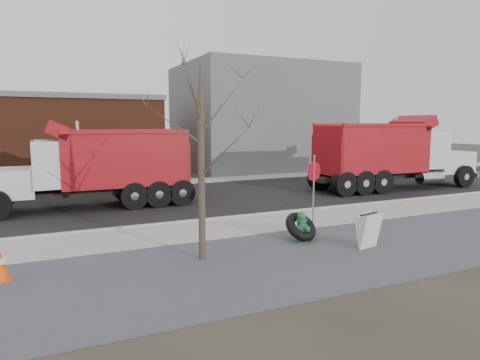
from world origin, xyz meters
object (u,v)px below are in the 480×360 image
fire_hydrant (302,228)px  dump_truck_red_b (97,164)px  truck_tire (301,227)px  stop_sign (314,179)px  sandwich_board (368,231)px  dump_truck_red_a (391,152)px

fire_hydrant → dump_truck_red_b: 9.59m
truck_tire → dump_truck_red_b: (-4.96, 8.02, 1.39)m
truck_tire → dump_truck_red_b: bearing=121.7°
stop_sign → dump_truck_red_b: 9.27m
truck_tire → dump_truck_red_b: size_ratio=0.14×
sandwich_board → dump_truck_red_a: bearing=32.2°
fire_hydrant → dump_truck_red_b: (-4.94, 8.09, 1.42)m
truck_tire → stop_sign: stop_sign is taller
truck_tire → fire_hydrant: bearing=-104.1°
truck_tire → stop_sign: bearing=42.3°
stop_sign → sandwich_board: stop_sign is taller
truck_tire → dump_truck_red_a: bearing=34.2°
truck_tire → dump_truck_red_b: 9.53m
fire_hydrant → sandwich_board: size_ratio=0.92×
fire_hydrant → dump_truck_red_a: 12.32m
truck_tire → dump_truck_red_a: 12.25m
sandwich_board → dump_truck_red_b: 11.44m
fire_hydrant → dump_truck_red_a: bearing=9.8°
sandwich_board → truck_tire: bearing=120.5°
truck_tire → sandwich_board: bearing=-48.2°
stop_sign → sandwich_board: 2.79m
truck_tire → stop_sign: size_ratio=0.49×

